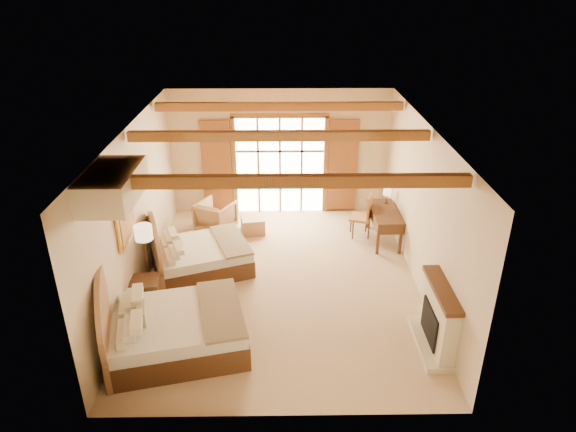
{
  "coord_description": "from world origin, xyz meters",
  "views": [
    {
      "loc": [
        0.03,
        -8.87,
        5.73
      ],
      "look_at": [
        0.16,
        0.2,
        1.39
      ],
      "focal_mm": 32.0,
      "sensor_mm": 36.0,
      "label": 1
    }
  ],
  "objects_px": {
    "nightstand": "(146,294)",
    "armchair": "(216,216)",
    "bed_near": "(166,327)",
    "bed_far": "(194,254)",
    "desk": "(384,225)"
  },
  "relations": [
    {
      "from": "nightstand",
      "to": "bed_near",
      "type": "bearing_deg",
      "value": -69.21
    },
    {
      "from": "desk",
      "to": "armchair",
      "type": "bearing_deg",
      "value": 170.34
    },
    {
      "from": "bed_near",
      "to": "bed_far",
      "type": "bearing_deg",
      "value": 75.4
    },
    {
      "from": "bed_near",
      "to": "nightstand",
      "type": "height_order",
      "value": "bed_near"
    },
    {
      "from": "bed_near",
      "to": "nightstand",
      "type": "relative_size",
      "value": 4.12
    },
    {
      "from": "nightstand",
      "to": "armchair",
      "type": "distance_m",
      "value": 3.36
    },
    {
      "from": "bed_near",
      "to": "armchair",
      "type": "height_order",
      "value": "bed_near"
    },
    {
      "from": "nightstand",
      "to": "armchair",
      "type": "bearing_deg",
      "value": 66.49
    },
    {
      "from": "bed_near",
      "to": "armchair",
      "type": "relative_size",
      "value": 3.11
    },
    {
      "from": "bed_near",
      "to": "armchair",
      "type": "xyz_separation_m",
      "value": [
        0.32,
        4.38,
        -0.07
      ]
    },
    {
      "from": "armchair",
      "to": "desk",
      "type": "bearing_deg",
      "value": -160.57
    },
    {
      "from": "bed_far",
      "to": "bed_near",
      "type": "bearing_deg",
      "value": -111.9
    },
    {
      "from": "bed_near",
      "to": "armchair",
      "type": "bearing_deg",
      "value": 73.1
    },
    {
      "from": "bed_far",
      "to": "armchair",
      "type": "xyz_separation_m",
      "value": [
        0.24,
        1.86,
        -0.01
      ]
    },
    {
      "from": "bed_near",
      "to": "armchair",
      "type": "distance_m",
      "value": 4.39
    }
  ]
}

